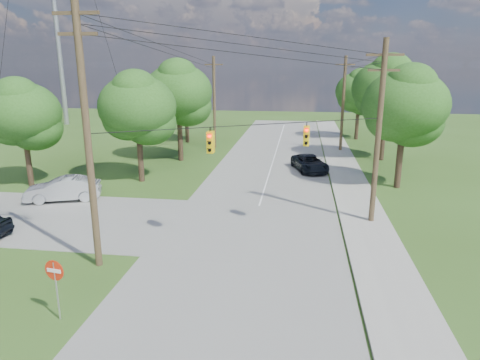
% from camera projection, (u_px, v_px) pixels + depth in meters
% --- Properties ---
extents(ground, '(140.00, 140.00, 0.00)m').
position_uv_depth(ground, '(193.00, 275.00, 19.07)').
color(ground, '#32501A').
rests_on(ground, ground).
extents(main_road, '(10.00, 100.00, 0.03)m').
position_uv_depth(main_road, '(250.00, 235.00, 23.57)').
color(main_road, gray).
rests_on(main_road, ground).
extents(sidewalk_east, '(2.60, 100.00, 0.12)m').
position_uv_depth(sidewalk_east, '(376.00, 241.00, 22.65)').
color(sidewalk_east, '#A2A097').
rests_on(sidewalk_east, ground).
extents(pole_sw, '(2.00, 0.32, 12.00)m').
position_uv_depth(pole_sw, '(87.00, 133.00, 18.45)').
color(pole_sw, brown).
rests_on(pole_sw, ground).
extents(pole_ne, '(2.00, 0.32, 10.50)m').
position_uv_depth(pole_ne, '(379.00, 131.00, 24.08)').
color(pole_ne, brown).
rests_on(pole_ne, ground).
extents(pole_north_e, '(2.00, 0.32, 10.00)m').
position_uv_depth(pole_north_e, '(343.00, 103.00, 45.19)').
color(pole_north_e, brown).
rests_on(pole_north_e, ground).
extents(pole_north_w, '(2.00, 0.32, 10.00)m').
position_uv_depth(pole_north_w, '(214.00, 102.00, 47.08)').
color(pole_north_w, brown).
rests_on(pole_north_w, ground).
extents(power_lines, '(13.93, 29.62, 4.93)m').
position_uv_depth(power_lines, '(255.00, 64.00, 27.51)').
color(power_lines, black).
rests_on(power_lines, ground).
extents(traffic_signals, '(4.91, 3.27, 1.05)m').
position_uv_depth(traffic_signals, '(261.00, 138.00, 21.52)').
color(traffic_signals, yellow).
rests_on(traffic_signals, ground).
extents(tree_w_near, '(6.00, 6.00, 8.40)m').
position_uv_depth(tree_w_near, '(137.00, 107.00, 32.94)').
color(tree_w_near, '#483324').
rests_on(tree_w_near, ground).
extents(tree_w_mid, '(6.40, 6.40, 9.22)m').
position_uv_depth(tree_w_mid, '(178.00, 92.00, 40.28)').
color(tree_w_mid, '#483324').
rests_on(tree_w_mid, ground).
extents(tree_w_far, '(6.00, 6.00, 8.73)m').
position_uv_depth(tree_w_far, '(186.00, 90.00, 50.20)').
color(tree_w_far, '#483324').
rests_on(tree_w_far, ground).
extents(tree_e_near, '(6.20, 6.20, 8.81)m').
position_uv_depth(tree_e_near, '(405.00, 105.00, 31.10)').
color(tree_e_near, '#483324').
rests_on(tree_e_near, ground).
extents(tree_e_mid, '(6.60, 6.60, 9.64)m').
position_uv_depth(tree_e_mid, '(387.00, 88.00, 40.41)').
color(tree_e_mid, '#483324').
rests_on(tree_e_mid, ground).
extents(tree_e_far, '(5.80, 5.80, 8.32)m').
position_uv_depth(tree_e_far, '(359.00, 91.00, 52.28)').
color(tree_e_far, '#483324').
rests_on(tree_e_far, ground).
extents(tree_cross_n, '(5.60, 5.60, 7.91)m').
position_uv_depth(tree_cross_n, '(22.00, 113.00, 31.73)').
color(tree_cross_n, '#483324').
rests_on(tree_cross_n, ground).
extents(car_cross_silver, '(5.23, 3.34, 1.63)m').
position_uv_depth(car_cross_silver, '(63.00, 189.00, 29.29)').
color(car_cross_silver, '#B3B6BA').
rests_on(car_cross_silver, cross_road).
extents(car_main_north, '(3.65, 5.44, 1.38)m').
position_uv_depth(car_main_north, '(310.00, 163.00, 37.56)').
color(car_main_north, black).
rests_on(car_main_north, main_road).
extents(do_not_enter_sign, '(0.79, 0.17, 2.37)m').
position_uv_depth(do_not_enter_sign, '(55.00, 277.00, 15.33)').
color(do_not_enter_sign, '#979A9C').
rests_on(do_not_enter_sign, ground).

